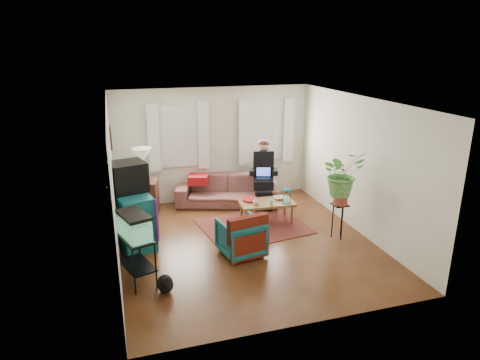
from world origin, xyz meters
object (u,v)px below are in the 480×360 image
object	(u,v)px
coffee_table	(266,212)
sofa	(227,185)
armchair	(241,235)
aquarium_stand	(137,260)
dresser	(132,218)
side_table	(145,198)
plant_stand	(339,221)

from	to	relation	value
coffee_table	sofa	bearing A→B (deg)	115.47
sofa	coffee_table	size ratio (longest dim) A/B	2.08
sofa	armchair	distance (m)	2.46
aquarium_stand	armchair	distance (m)	1.84
dresser	aquarium_stand	xyz separation A→B (m)	(-0.01, -1.41, -0.12)
aquarium_stand	coffee_table	distance (m)	3.14
side_table	coffee_table	world-z (taller)	side_table
sofa	plant_stand	bearing A→B (deg)	-38.40
dresser	plant_stand	world-z (taller)	dresser
sofa	plant_stand	distance (m)	2.78
sofa	side_table	xyz separation A→B (m)	(-1.84, -0.15, -0.06)
sofa	dresser	xyz separation A→B (m)	(-2.18, -1.46, 0.05)
dresser	plant_stand	size ratio (longest dim) A/B	1.64
plant_stand	aquarium_stand	bearing A→B (deg)	-171.65
sofa	side_table	world-z (taller)	sofa
side_table	coffee_table	size ratio (longest dim) A/B	0.71
coffee_table	dresser	bearing A→B (deg)	-171.43
sofa	side_table	bearing A→B (deg)	-157.48
dresser	armchair	bearing A→B (deg)	-43.37
side_table	dresser	bearing A→B (deg)	-104.51
sofa	dresser	size ratio (longest dim) A/B	2.05
dresser	plant_stand	bearing A→B (deg)	-27.80
coffee_table	armchair	bearing A→B (deg)	-123.52
dresser	aquarium_stand	distance (m)	1.41
armchair	dresser	bearing A→B (deg)	-38.86
sofa	armchair	bearing A→B (deg)	-81.69
armchair	coffee_table	bearing A→B (deg)	-137.90
armchair	aquarium_stand	bearing A→B (deg)	3.68
dresser	aquarium_stand	world-z (taller)	dresser
aquarium_stand	coffee_table	size ratio (longest dim) A/B	0.70
aquarium_stand	coffee_table	bearing A→B (deg)	12.47
sofa	aquarium_stand	xyz separation A→B (m)	(-2.19, -2.87, -0.06)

